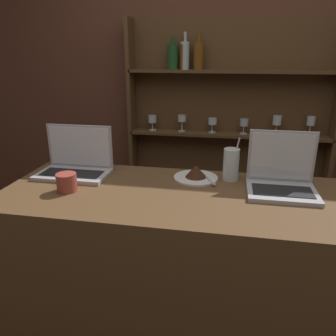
% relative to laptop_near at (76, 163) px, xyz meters
% --- Properties ---
extents(bar_counter, '(1.78, 0.63, 1.05)m').
position_rel_laptop_near_xyz_m(bar_counter, '(0.66, -0.15, -0.58)').
color(bar_counter, brown).
rests_on(bar_counter, ground_plane).
extents(back_wall, '(7.00, 0.06, 2.70)m').
position_rel_laptop_near_xyz_m(back_wall, '(0.66, 1.21, 0.24)').
color(back_wall, brown).
rests_on(back_wall, ground_plane).
extents(back_shelf, '(1.55, 0.18, 1.88)m').
position_rel_laptop_near_xyz_m(back_shelf, '(0.72, 1.14, -0.12)').
color(back_shelf, brown).
rests_on(back_shelf, ground_plane).
extents(laptop_near, '(0.34, 0.20, 0.23)m').
position_rel_laptop_near_xyz_m(laptop_near, '(0.00, 0.00, 0.00)').
color(laptop_near, '#ADADB2').
rests_on(laptop_near, bar_counter).
extents(laptop_far, '(0.29, 0.23, 0.25)m').
position_rel_laptop_near_xyz_m(laptop_far, '(0.98, -0.03, 0.00)').
color(laptop_far, '#ADADB2').
rests_on(laptop_far, bar_counter).
extents(cake_plate, '(0.21, 0.21, 0.07)m').
position_rel_laptop_near_xyz_m(cake_plate, '(0.60, 0.04, -0.03)').
color(cake_plate, silver).
rests_on(cake_plate, bar_counter).
extents(water_glass, '(0.07, 0.07, 0.21)m').
position_rel_laptop_near_xyz_m(water_glass, '(0.76, 0.06, 0.02)').
color(water_glass, silver).
rests_on(water_glass, bar_counter).
extents(coffee_cup, '(0.09, 0.09, 0.08)m').
position_rel_laptop_near_xyz_m(coffee_cup, '(0.06, -0.21, -0.02)').
color(coffee_cup, '#993D33').
rests_on(coffee_cup, bar_counter).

